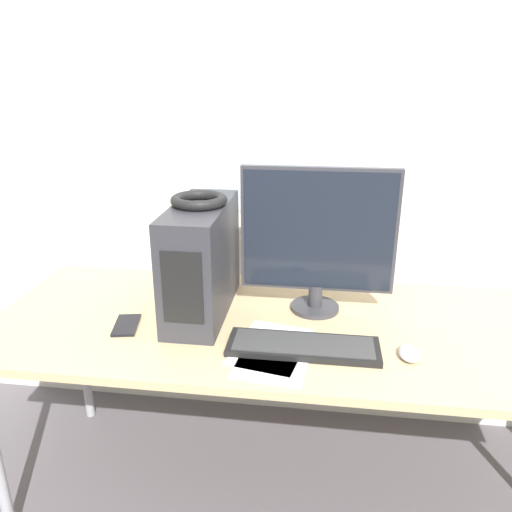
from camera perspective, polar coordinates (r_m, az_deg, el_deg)
name	(u,v)px	position (r m, az deg, el deg)	size (l,w,h in m)	color
wall_back	(316,126)	(2.09, 6.90, 14.55)	(8.00, 0.07, 2.70)	beige
desk	(305,335)	(1.77, 5.62, -8.98)	(2.21, 0.81, 0.74)	tan
pc_tower	(201,260)	(1.76, -6.26, -0.42)	(0.18, 0.50, 0.39)	#2D2D33
headphones	(199,200)	(1.70, -6.53, 6.36)	(0.19, 0.19, 0.03)	black
monitor_main	(318,237)	(1.74, 7.09, 2.19)	(0.54, 0.18, 0.52)	#333338
keyboard	(303,346)	(1.59, 5.36, -10.23)	(0.47, 0.16, 0.02)	black
mouse	(409,353)	(1.61, 17.12, -10.59)	(0.07, 0.10, 0.03)	#B2B2B7
cell_phone	(126,325)	(1.77, -14.58, -7.65)	(0.10, 0.16, 0.01)	black
paper_sheet_left	(271,346)	(1.60, 1.68, -10.28)	(0.26, 0.33, 0.00)	white
paper_sheet_front	(275,356)	(1.55, 2.17, -11.35)	(0.24, 0.32, 0.00)	white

